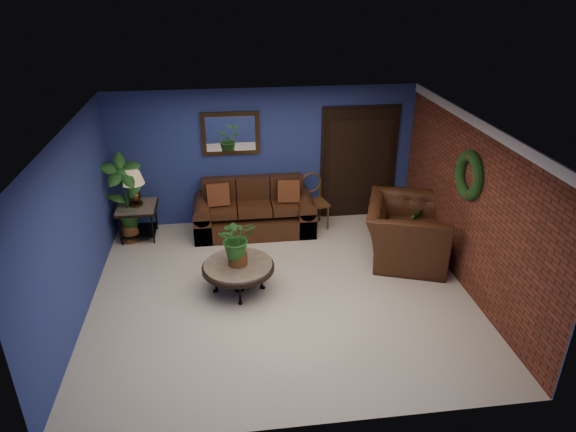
{
  "coord_description": "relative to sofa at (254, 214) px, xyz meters",
  "views": [
    {
      "loc": [
        -0.72,
        -6.34,
        4.33
      ],
      "look_at": [
        0.17,
        0.55,
        0.98
      ],
      "focal_mm": 32.0,
      "sensor_mm": 36.0,
      "label": 1
    }
  ],
  "objects": [
    {
      "name": "wall_mirror",
      "position": [
        -0.35,
        0.38,
        1.4
      ],
      "size": [
        1.02,
        0.06,
        0.77
      ],
      "primitive_type": "cube",
      "color": "#472F14",
      "rests_on": "wall_back"
    },
    {
      "name": "sofa",
      "position": [
        0.0,
        0.0,
        0.0
      ],
      "size": [
        2.14,
        0.92,
        0.96
      ],
      "color": "#402012",
      "rests_on": "ground"
    },
    {
      "name": "closet_door",
      "position": [
        2.0,
        0.39,
        0.73
      ],
      "size": [
        1.44,
        0.06,
        2.18
      ],
      "primitive_type": "cube",
      "color": "black",
      "rests_on": "wall_back"
    },
    {
      "name": "wall_right_brick",
      "position": [
        3.0,
        -2.08,
        0.93
      ],
      "size": [
        0.04,
        5.0,
        2.5
      ],
      "primitive_type": "cube",
      "color": "maroon",
      "rests_on": "ground"
    },
    {
      "name": "wall_back",
      "position": [
        0.25,
        0.42,
        0.93
      ],
      "size": [
        5.5,
        0.04,
        2.5
      ],
      "primitive_type": "cube",
      "color": "navy",
      "rests_on": "ground"
    },
    {
      "name": "ceiling",
      "position": [
        0.25,
        -2.08,
        2.18
      ],
      "size": [
        5.5,
        5.0,
        0.02
      ],
      "primitive_type": "cube",
      "color": "white",
      "rests_on": "wall_back"
    },
    {
      "name": "floor",
      "position": [
        0.25,
        -2.08,
        -0.32
      ],
      "size": [
        5.5,
        5.5,
        0.0
      ],
      "primitive_type": "plane",
      "color": "beige",
      "rests_on": "ground"
    },
    {
      "name": "wreath",
      "position": [
        2.94,
        -2.03,
        1.38
      ],
      "size": [
        0.16,
        0.72,
        0.72
      ],
      "primitive_type": "torus",
      "rotation": [
        0.0,
        1.57,
        0.0
      ],
      "color": "black",
      "rests_on": "wall_right_brick"
    },
    {
      "name": "side_chair",
      "position": [
        1.1,
        0.04,
        0.25
      ],
      "size": [
        0.52,
        0.52,
        1.01
      ],
      "rotation": [
        0.0,
        0.0,
        0.24
      ],
      "color": "brown",
      "rests_on": "ground"
    },
    {
      "name": "floor_plant",
      "position": [
        2.6,
        -1.0,
        0.06
      ],
      "size": [
        0.36,
        0.31,
        0.74
      ],
      "color": "brown",
      "rests_on": "ground"
    },
    {
      "name": "table_lamp",
      "position": [
        -2.05,
        -0.03,
        0.73
      ],
      "size": [
        0.39,
        0.39,
        0.65
      ],
      "color": "#472F14",
      "rests_on": "end_table"
    },
    {
      "name": "coffee_plant",
      "position": [
        -0.37,
        -1.96,
        0.54
      ],
      "size": [
        0.6,
        0.54,
        0.73
      ],
      "color": "brown",
      "rests_on": "coffee_table"
    },
    {
      "name": "wall_left",
      "position": [
        -2.5,
        -2.08,
        0.93
      ],
      "size": [
        0.04,
        5.0,
        2.5
      ],
      "primitive_type": "cube",
      "color": "navy",
      "rests_on": "ground"
    },
    {
      "name": "end_table",
      "position": [
        -2.05,
        -0.03,
        0.16
      ],
      "size": [
        0.68,
        0.68,
        0.62
      ],
      "color": "#514D46",
      "rests_on": "ground"
    },
    {
      "name": "tall_plant",
      "position": [
        -2.2,
        -0.13,
        0.54
      ],
      "size": [
        0.81,
        0.67,
        1.58
      ],
      "color": "brown",
      "rests_on": "ground"
    },
    {
      "name": "armchair",
      "position": [
        2.4,
        -1.33,
        0.16
      ],
      "size": [
        1.7,
        1.82,
        0.95
      ],
      "primitive_type": "imported",
      "rotation": [
        0.0,
        0.0,
        1.23
      ],
      "color": "#402012",
      "rests_on": "ground"
    },
    {
      "name": "crown_molding",
      "position": [
        2.97,
        -2.08,
        2.11
      ],
      "size": [
        0.03,
        5.0,
        0.14
      ],
      "primitive_type": "cube",
      "color": "white",
      "rests_on": "wall_right_brick"
    },
    {
      "name": "coffee_table",
      "position": [
        -0.37,
        -1.96,
        0.08
      ],
      "size": [
        1.06,
        1.06,
        0.46
      ],
      "rotation": [
        0.0,
        0.0,
        0.14
      ],
      "color": "#514D46",
      "rests_on": "ground"
    }
  ]
}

